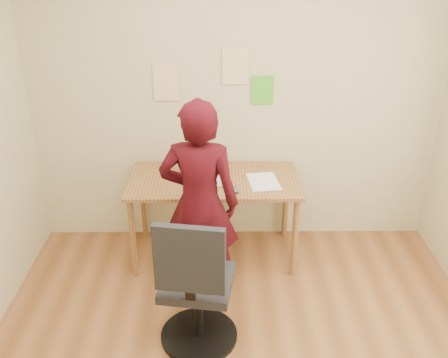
{
  "coord_description": "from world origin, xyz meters",
  "views": [
    {
      "loc": [
        -0.13,
        -2.31,
        2.54
      ],
      "look_at": [
        -0.11,
        0.95,
        0.95
      ],
      "focal_mm": 40.0,
      "sensor_mm": 36.0,
      "label": 1
    }
  ],
  "objects_px": {
    "desk": "(214,188)",
    "phone": "(234,190)",
    "laptop": "(201,175)",
    "office_chair": "(196,293)",
    "person": "(200,204)"
  },
  "relations": [
    {
      "from": "laptop",
      "to": "phone",
      "type": "xyz_separation_m",
      "value": [
        0.27,
        -0.19,
        -0.05
      ]
    },
    {
      "from": "phone",
      "to": "person",
      "type": "xyz_separation_m",
      "value": [
        -0.26,
        -0.31,
        0.05
      ]
    },
    {
      "from": "laptop",
      "to": "office_chair",
      "type": "bearing_deg",
      "value": -98.42
    },
    {
      "from": "phone",
      "to": "office_chair",
      "type": "distance_m",
      "value": 0.96
    },
    {
      "from": "laptop",
      "to": "person",
      "type": "height_order",
      "value": "person"
    },
    {
      "from": "laptop",
      "to": "phone",
      "type": "relative_size",
      "value": 2.91
    },
    {
      "from": "office_chair",
      "to": "person",
      "type": "height_order",
      "value": "person"
    },
    {
      "from": "phone",
      "to": "office_chair",
      "type": "xyz_separation_m",
      "value": [
        -0.27,
        -0.87,
        -0.3
      ]
    },
    {
      "from": "desk",
      "to": "laptop",
      "type": "bearing_deg",
      "value": -168.21
    },
    {
      "from": "phone",
      "to": "person",
      "type": "distance_m",
      "value": 0.41
    },
    {
      "from": "desk",
      "to": "phone",
      "type": "xyz_separation_m",
      "value": [
        0.16,
        -0.21,
        0.09
      ]
    },
    {
      "from": "phone",
      "to": "person",
      "type": "height_order",
      "value": "person"
    },
    {
      "from": "office_chair",
      "to": "person",
      "type": "bearing_deg",
      "value": 97.58
    },
    {
      "from": "laptop",
      "to": "person",
      "type": "relative_size",
      "value": 0.22
    },
    {
      "from": "desk",
      "to": "phone",
      "type": "distance_m",
      "value": 0.28
    }
  ]
}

